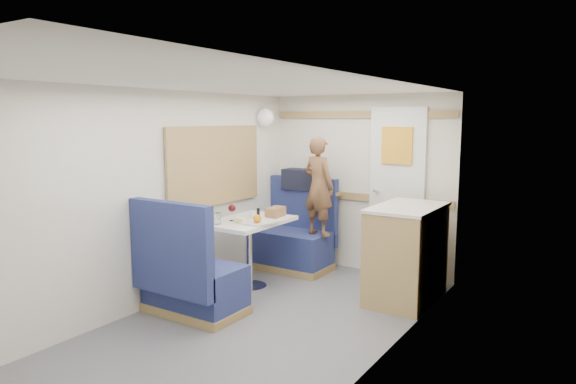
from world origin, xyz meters
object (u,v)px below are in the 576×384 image
Objects in this scene: galley_counter at (406,252)px; salt_grinder at (252,216)px; tray at (260,222)px; tumbler_left at (218,218)px; dinette_table at (249,234)px; orange_fruit at (257,219)px; person at (319,186)px; cheese_block at (240,220)px; bench_near at (190,282)px; beer_glass at (273,214)px; bench_far at (294,243)px; pepper_grinder at (258,212)px; bread_loaf at (276,212)px; duffel_bag at (304,179)px; wine_glass at (232,209)px; dome_light at (265,117)px.

galley_counter is 1.54m from salt_grinder.
tray is 0.41m from tumbler_left.
dinette_table is 0.27m from tray.
tumbler_left is (-0.34, -0.19, -0.00)m from orange_fruit.
person reaches higher than cheese_block.
bench_near reaches higher than beer_glass.
tray is (0.20, -0.94, 0.43)m from bench_far.
bench_near is 0.89m from orange_fruit.
salt_grinder is (0.09, -0.22, 0.00)m from pepper_grinder.
bread_loaf is (-0.20, -0.55, -0.23)m from person.
bench_far reaches higher than tumbler_left.
pepper_grinder is 0.24m from salt_grinder.
duffel_bag is at bearing 94.39° from salt_grinder.
duffel_bag is 5.26× the size of salt_grinder.
wine_glass reaches higher than orange_fruit.
bench_far is at bearing 5.94° from person.
bench_far is at bearing 90.00° from bench_near.
bread_loaf is at bearing 98.68° from tray.
dome_light reaches higher than galley_counter.
orange_fruit is at bearing -55.35° from pepper_grinder.
bench_near is at bearing -88.99° from pepper_grinder.
pepper_grinder is at bearing 95.55° from dinette_table.
wine_glass is at bearing -128.57° from beer_glass.
person is at bearing 72.89° from cheese_block.
cheese_block is at bearing -102.96° from bread_loaf.
dinette_table is 10.41× the size of pepper_grinder.
dome_light is at bearing 130.14° from beer_glass.
duffel_bag is 1.44× the size of tray.
person is 1.07m from wine_glass.
person is at bearing 67.12° from dinette_table.
dinette_table is 3.83× the size of bread_loaf.
person reaches higher than tray.
bench_near is 3.03× the size of tray.
cheese_block is at bearing -81.85° from pepper_grinder.
duffel_bag reaches higher than wine_glass.
wine_glass is at bearing -103.72° from pepper_grinder.
bench_near is (-0.00, -0.86, -0.27)m from dinette_table.
bread_loaf reaches higher than orange_fruit.
duffel_bag is 0.96m from pepper_grinder.
orange_fruit is at bearing 95.12° from person.
bench_far is 1.14m from orange_fruit.
dome_light is at bearing 122.39° from tray.
tumbler_left is 0.46× the size of bread_loaf.
orange_fruit is at bearing 11.53° from cheese_block.
bread_loaf is at bearing -82.26° from duffel_bag.
bench_far is 1.50m from dome_light.
cheese_block is at bearing -88.05° from bench_far.
beer_glass is 0.18m from pepper_grinder.
bread_loaf is at bearing 27.54° from pepper_grinder.
galley_counter reaches higher than orange_fruit.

